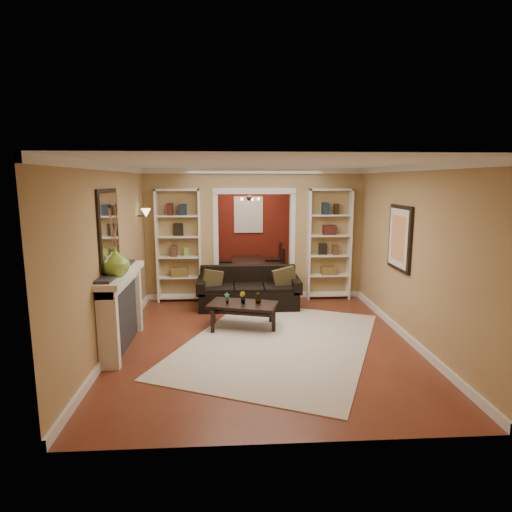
{
  "coord_description": "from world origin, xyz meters",
  "views": [
    {
      "loc": [
        -0.51,
        -7.66,
        2.46
      ],
      "look_at": [
        -0.09,
        -0.8,
        1.25
      ],
      "focal_mm": 30.0,
      "sensor_mm": 36.0,
      "label": 1
    }
  ],
  "objects": [
    {
      "name": "wall_back",
      "position": [
        0.0,
        4.0,
        1.35
      ],
      "size": [
        8.0,
        0.0,
        8.0
      ],
      "primitive_type": "plane",
      "rotation": [
        1.57,
        0.0,
        0.0
      ],
      "color": "tan",
      "rests_on": "ground"
    },
    {
      "name": "mirror",
      "position": [
        -2.23,
        -1.5,
        1.8
      ],
      "size": [
        0.03,
        0.95,
        1.1
      ],
      "primitive_type": "cube",
      "color": "silver",
      "rests_on": "wall_left"
    },
    {
      "name": "wall_left",
      "position": [
        -2.25,
        0.0,
        1.35
      ],
      "size": [
        0.0,
        8.0,
        8.0
      ],
      "primitive_type": "plane",
      "rotation": [
        1.57,
        0.0,
        1.57
      ],
      "color": "tan",
      "rests_on": "ground"
    },
    {
      "name": "red_back_panel",
      "position": [
        0.0,
        3.97,
        1.32
      ],
      "size": [
        4.44,
        0.04,
        2.64
      ],
      "primitive_type": "cube",
      "color": "maroon",
      "rests_on": "floor"
    },
    {
      "name": "wall_sconce",
      "position": [
        -2.15,
        0.55,
        1.83
      ],
      "size": [
        0.18,
        0.18,
        0.22
      ],
      "primitive_type": "cube",
      "color": "#FFE0A5",
      "rests_on": "wall_left"
    },
    {
      "name": "chandelier",
      "position": [
        0.0,
        2.7,
        2.02
      ],
      "size": [
        0.5,
        0.5,
        0.3
      ],
      "primitive_type": "cube",
      "color": "#3A281A",
      "rests_on": "ceiling"
    },
    {
      "name": "dining_chair_nw",
      "position": [
        -0.58,
        2.39,
        0.44
      ],
      "size": [
        0.53,
        0.53,
        0.87
      ],
      "primitive_type": "cube",
      "rotation": [
        0.0,
        0.0,
        1.3
      ],
      "color": "black",
      "rests_on": "floor"
    },
    {
      "name": "dining_table",
      "position": [
        -0.03,
        2.69,
        0.26
      ],
      "size": [
        1.47,
        0.82,
        0.52
      ],
      "primitive_type": "imported",
      "rotation": [
        0.0,
        0.0,
        1.57
      ],
      "color": "black",
      "rests_on": "floor"
    },
    {
      "name": "dining_chair_ne",
      "position": [
        0.52,
        2.39,
        0.45
      ],
      "size": [
        0.45,
        0.45,
        0.91
      ],
      "primitive_type": "cube",
      "rotation": [
        0.0,
        0.0,
        -1.59
      ],
      "color": "black",
      "rests_on": "floor"
    },
    {
      "name": "bookshelf_left",
      "position": [
        -1.55,
        1.03,
        1.15
      ],
      "size": [
        0.9,
        0.3,
        2.3
      ],
      "primitive_type": "cube",
      "color": "white",
      "rests_on": "floor"
    },
    {
      "name": "pillow_left",
      "position": [
        -0.86,
        0.43,
        0.57
      ],
      "size": [
        0.4,
        0.23,
        0.38
      ],
      "primitive_type": "cube",
      "rotation": [
        0.0,
        0.0,
        0.34
      ],
      "color": "brown",
      "rests_on": "sofa"
    },
    {
      "name": "plant_right",
      "position": [
        -0.05,
        -0.72,
        0.53
      ],
      "size": [
        0.13,
        0.13,
        0.2
      ],
      "primitive_type": "imported",
      "rotation": [
        0.0,
        0.0,
        4.52
      ],
      "color": "#336626",
      "rests_on": "coffee_table"
    },
    {
      "name": "vase",
      "position": [
        -2.09,
        -1.78,
        1.36
      ],
      "size": [
        0.39,
        0.39,
        0.4
      ],
      "primitive_type": "imported",
      "rotation": [
        0.0,
        0.0,
        -0.02
      ],
      "color": "#88B43A",
      "rests_on": "fireplace"
    },
    {
      "name": "dining_chair_sw",
      "position": [
        -0.58,
        2.99,
        0.44
      ],
      "size": [
        0.5,
        0.5,
        0.88
      ],
      "primitive_type": "cube",
      "rotation": [
        0.0,
        0.0,
        1.74
      ],
      "color": "black",
      "rests_on": "floor"
    },
    {
      "name": "coffee_table",
      "position": [
        -0.31,
        -0.72,
        0.21
      ],
      "size": [
        1.24,
        0.9,
        0.42
      ],
      "primitive_type": "cube",
      "rotation": [
        0.0,
        0.0,
        -0.29
      ],
      "color": "black",
      "rests_on": "floor"
    },
    {
      "name": "wall_right",
      "position": [
        2.25,
        0.0,
        1.35
      ],
      "size": [
        0.0,
        8.0,
        8.0
      ],
      "primitive_type": "plane",
      "rotation": [
        1.57,
        0.0,
        -1.57
      ],
      "color": "tan",
      "rests_on": "ground"
    },
    {
      "name": "ceiling",
      "position": [
        0.0,
        0.0,
        2.7
      ],
      "size": [
        8.0,
        8.0,
        0.0
      ],
      "primitive_type": "plane",
      "rotation": [
        3.14,
        0.0,
        0.0
      ],
      "color": "white",
      "rests_on": "ground"
    },
    {
      "name": "fireplace",
      "position": [
        -2.09,
        -1.5,
        0.58
      ],
      "size": [
        0.32,
        1.7,
        1.16
      ],
      "primitive_type": "cube",
      "color": "white",
      "rests_on": "floor"
    },
    {
      "name": "framed_art",
      "position": [
        2.21,
        -1.0,
        1.55
      ],
      "size": [
        0.04,
        0.85,
        1.05
      ],
      "primitive_type": "cube",
      "color": "black",
      "rests_on": "wall_right"
    },
    {
      "name": "bookshelf_right",
      "position": [
        1.55,
        1.03,
        1.15
      ],
      "size": [
        0.9,
        0.3,
        2.3
      ],
      "primitive_type": "cube",
      "color": "white",
      "rests_on": "floor"
    },
    {
      "name": "plant_left",
      "position": [
        -0.57,
        -0.72,
        0.52
      ],
      "size": [
        0.11,
        0.09,
        0.19
      ],
      "primitive_type": "imported",
      "rotation": [
        0.0,
        0.0,
        0.27
      ],
      "color": "#336626",
      "rests_on": "coffee_table"
    },
    {
      "name": "floor",
      "position": [
        0.0,
        0.0,
        0.0
      ],
      "size": [
        8.0,
        8.0,
        0.0
      ],
      "primitive_type": "plane",
      "color": "brown",
      "rests_on": "ground"
    },
    {
      "name": "partition_wall",
      "position": [
        0.0,
        1.2,
        1.35
      ],
      "size": [
        4.5,
        0.15,
        2.7
      ],
      "primitive_type": "cube",
      "color": "tan",
      "rests_on": "floor"
    },
    {
      "name": "area_rug",
      "position": [
        0.21,
        -1.45,
        0.01
      ],
      "size": [
        3.87,
        4.42,
        0.01
      ],
      "primitive_type": "cube",
      "rotation": [
        0.0,
        0.0,
        -0.41
      ],
      "color": "beige",
      "rests_on": "floor"
    },
    {
      "name": "dining_window",
      "position": [
        0.0,
        3.93,
        1.55
      ],
      "size": [
        0.78,
        0.03,
        0.98
      ],
      "primitive_type": "cube",
      "color": "#8CA5CC",
      "rests_on": "wall_back"
    },
    {
      "name": "pillow_right",
      "position": [
        0.55,
        0.43,
        0.6
      ],
      "size": [
        0.45,
        0.18,
        0.44
      ],
      "primitive_type": "cube",
      "rotation": [
        0.0,
        0.0,
        0.13
      ],
      "color": "brown",
      "rests_on": "sofa"
    },
    {
      "name": "dining_chair_se",
      "position": [
        0.52,
        2.99,
        0.47
      ],
      "size": [
        0.51,
        0.51,
        0.95
      ],
      "primitive_type": "cube",
      "rotation": [
        0.0,
        0.0,
        -1.68
      ],
      "color": "black",
      "rests_on": "floor"
    },
    {
      "name": "wall_front",
      "position": [
        0.0,
        -4.0,
        1.35
      ],
      "size": [
        8.0,
        0.0,
        8.0
      ],
      "primitive_type": "plane",
      "rotation": [
        -1.57,
        0.0,
        0.0
      ],
      "color": "tan",
      "rests_on": "ground"
    },
    {
      "name": "sofa",
      "position": [
        -0.15,
        0.45,
        0.39
      ],
      "size": [
        1.99,
        0.86,
        0.78
      ],
      "primitive_type": "cube",
      "color": "black",
      "rests_on": "floor"
    },
    {
      "name": "plant_center",
      "position": [
        -0.31,
        -0.72,
        0.52
      ],
      "size": [
        0.14,
        0.14,
        0.2
      ],
      "primitive_type": "imported",
      "rotation": [
        0.0,
        0.0,
        2.36
      ],
      "color": "#336626",
      "rests_on": "coffee_table"
    }
  ]
}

